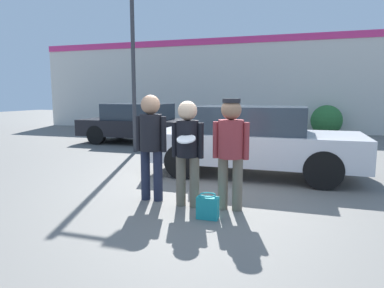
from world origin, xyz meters
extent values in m
plane|color=#66635E|center=(0.00, 0.00, 0.00)|extent=(56.00, 56.00, 0.00)
cube|color=silver|center=(0.00, 11.10, 2.19)|extent=(24.00, 0.18, 4.39)
cube|color=#E0337A|center=(0.00, 10.99, 4.24)|extent=(24.00, 0.04, 0.30)
cylinder|color=#1E2338|center=(-0.93, -0.23, 0.41)|extent=(0.15, 0.15, 0.82)
cylinder|color=#1E2338|center=(-0.71, -0.23, 0.41)|extent=(0.15, 0.15, 0.82)
cylinder|color=black|center=(-0.82, -0.23, 1.11)|extent=(0.35, 0.35, 0.58)
cylinder|color=black|center=(-1.03, -0.23, 1.09)|extent=(0.09, 0.09, 0.56)
cylinder|color=black|center=(-0.60, -0.23, 1.09)|extent=(0.09, 0.09, 0.56)
sphere|color=tan|center=(-0.82, -0.23, 1.56)|extent=(0.31, 0.31, 0.31)
cylinder|color=#665B4C|center=(-0.27, -0.35, 0.39)|extent=(0.15, 0.15, 0.78)
cylinder|color=#665B4C|center=(-0.05, -0.35, 0.39)|extent=(0.15, 0.15, 0.78)
cylinder|color=black|center=(-0.16, -0.35, 1.05)|extent=(0.33, 0.33, 0.55)
cylinder|color=black|center=(-0.37, -0.35, 1.03)|extent=(0.09, 0.09, 0.53)
cylinder|color=black|center=(0.05, -0.35, 1.03)|extent=(0.09, 0.09, 0.53)
sphere|color=#DBB28E|center=(-0.16, -0.35, 1.47)|extent=(0.29, 0.29, 0.29)
cylinder|color=white|center=(-0.10, -0.60, 1.08)|extent=(0.27, 0.27, 0.11)
cylinder|color=#665B4C|center=(0.39, -0.31, 0.39)|extent=(0.15, 0.15, 0.79)
cylinder|color=#665B4C|center=(0.61, -0.31, 0.39)|extent=(0.15, 0.15, 0.79)
cylinder|color=maroon|center=(0.50, -0.31, 1.07)|extent=(0.37, 0.37, 0.56)
cylinder|color=maroon|center=(0.27, -0.31, 1.05)|extent=(0.09, 0.09, 0.54)
cylinder|color=maroon|center=(0.72, -0.31, 1.05)|extent=(0.09, 0.09, 0.54)
sphere|color=#8C664C|center=(0.50, -0.31, 1.50)|extent=(0.30, 0.30, 0.30)
cylinder|color=black|center=(0.50, -0.31, 1.62)|extent=(0.26, 0.26, 0.06)
cube|color=silver|center=(0.53, 2.13, 0.61)|extent=(4.38, 1.84, 0.61)
cube|color=#28333D|center=(0.44, 2.13, 1.19)|extent=(2.28, 1.58, 0.55)
cylinder|color=black|center=(1.89, 2.94, 0.36)|extent=(0.72, 0.22, 0.72)
cylinder|color=black|center=(1.89, 1.31, 0.36)|extent=(0.72, 0.22, 0.72)
cylinder|color=black|center=(-0.83, 2.94, 0.36)|extent=(0.72, 0.22, 0.72)
cylinder|color=black|center=(-0.83, 1.31, 0.36)|extent=(0.72, 0.22, 0.72)
cube|color=black|center=(-3.99, 5.91, 0.56)|extent=(4.22, 1.87, 0.57)
cube|color=#28333D|center=(-4.08, 5.91, 1.12)|extent=(2.19, 1.61, 0.56)
cylinder|color=black|center=(-2.69, 6.74, 0.33)|extent=(0.66, 0.22, 0.66)
cylinder|color=black|center=(-2.69, 5.07, 0.33)|extent=(0.66, 0.22, 0.66)
cylinder|color=black|center=(-5.30, 6.74, 0.33)|extent=(0.66, 0.22, 0.66)
cylinder|color=black|center=(-5.30, 5.07, 0.33)|extent=(0.66, 0.22, 0.66)
cylinder|color=#38383D|center=(-3.28, 4.03, 2.97)|extent=(0.12, 0.12, 5.94)
sphere|color=#2D6B33|center=(2.52, 10.27, 0.65)|extent=(1.29, 1.29, 1.29)
cube|color=teal|center=(0.28, -0.80, 0.16)|extent=(0.30, 0.14, 0.31)
torus|color=teal|center=(0.28, -0.80, 0.34)|extent=(0.23, 0.23, 0.02)
camera|label=1|loc=(1.45, -5.21, 1.70)|focal=32.00mm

